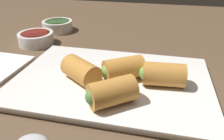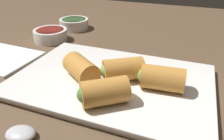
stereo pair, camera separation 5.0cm
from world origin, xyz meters
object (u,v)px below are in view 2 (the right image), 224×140
at_px(dipping_bowl_near, 51,35).
at_px(spoon, 29,136).
at_px(dipping_bowl_far, 74,23).
at_px(serving_plate, 112,81).
at_px(napkin, 2,58).

xyz_separation_m(dipping_bowl_near, spoon, (0.18, -0.31, -0.01)).
xyz_separation_m(dipping_bowl_near, dipping_bowl_far, (0.01, 0.11, 0.00)).
bearing_deg(dipping_bowl_near, spoon, -59.59).
bearing_deg(dipping_bowl_far, serving_plate, -49.09).
bearing_deg(dipping_bowl_far, napkin, -99.27).
height_order(dipping_bowl_near, spoon, dipping_bowl_near).
height_order(serving_plate, dipping_bowl_near, dipping_bowl_near).
distance_m(serving_plate, spoon, 0.17).
bearing_deg(serving_plate, dipping_bowl_far, 130.91).
height_order(spoon, napkin, spoon).
relative_size(dipping_bowl_near, napkin, 0.58).
distance_m(dipping_bowl_near, dipping_bowl_far, 0.11).
distance_m(serving_plate, dipping_bowl_far, 0.35).
distance_m(dipping_bowl_near, napkin, 0.15).
bearing_deg(napkin, dipping_bowl_near, 76.43).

